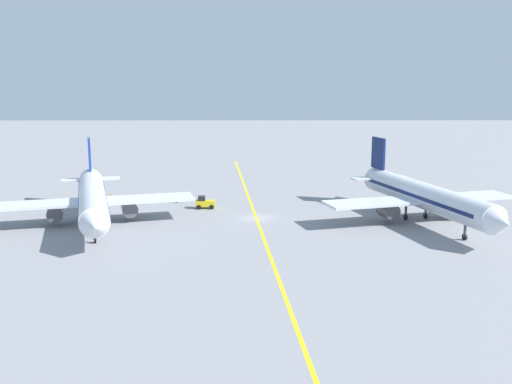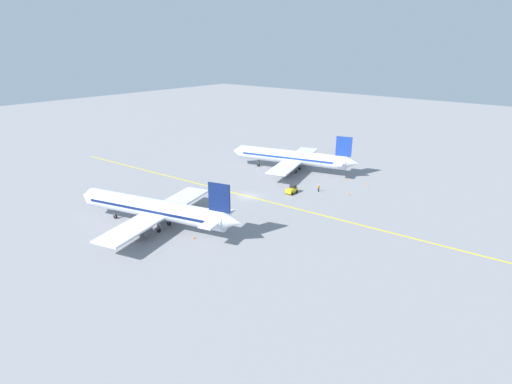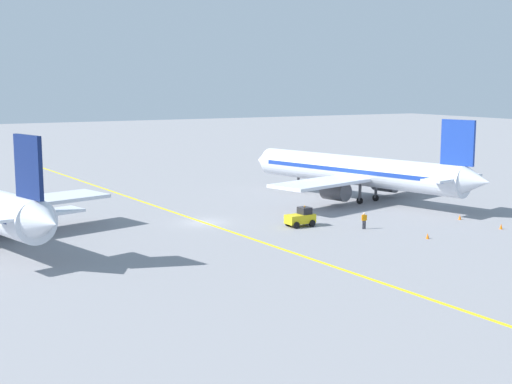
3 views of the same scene
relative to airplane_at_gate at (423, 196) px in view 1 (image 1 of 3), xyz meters
name	(u,v)px [view 1 (image 1 of 3)]	position (x,y,z in m)	size (l,w,h in m)	color
ground_plane	(256,218)	(23.28, -2.49, -3.71)	(400.00, 400.00, 0.00)	gray
apron_yellow_centreline	(256,218)	(23.28, -2.49, -3.71)	(0.40, 120.00, 0.01)	yellow
airplane_at_gate	(423,196)	(0.00, 0.00, 0.00)	(28.37, 34.96, 10.60)	silver
airplane_adjacent_stand	(92,198)	(45.87, 1.02, 0.00)	(28.37, 34.98, 10.60)	silver
baggage_tug_white	(205,203)	(31.22, -9.05, -2.81)	(3.06, 1.86, 2.11)	gold
ground_crew_worker	(176,197)	(36.12, -13.22, -2.80)	(0.56, 0.31, 1.68)	#23232D
traffic_cone_near_nose	(398,207)	(1.17, -8.85, -3.43)	(0.32, 0.32, 0.55)	orange
traffic_cone_mid_apron	(111,193)	(48.19, -19.88, -3.43)	(0.32, 0.32, 0.55)	orange
traffic_cone_by_wingtip	(167,194)	(38.61, -19.78, -3.43)	(0.32, 0.32, 0.55)	orange
traffic_cone_far_edge	(103,200)	(48.20, -14.15, -3.43)	(0.32, 0.32, 0.55)	orange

